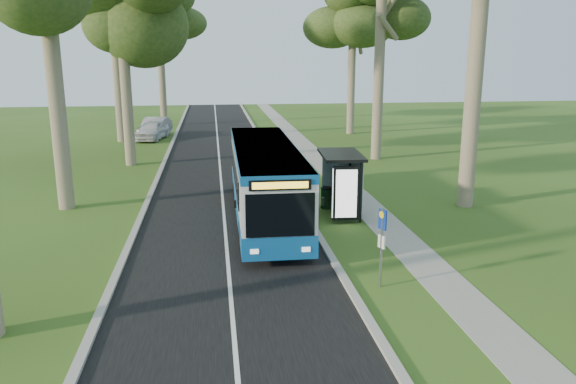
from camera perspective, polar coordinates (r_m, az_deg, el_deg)
name	(u,v)px	position (r m, az deg, el deg)	size (l,w,h in m)	color
ground	(332,260)	(19.21, 4.46, -6.86)	(120.00, 120.00, 0.00)	#314E18
road	(222,192)	(28.37, -6.72, -0.03)	(7.00, 100.00, 0.02)	black
kerb_east	(291,189)	(28.62, 0.30, 0.29)	(0.25, 100.00, 0.12)	#9E9B93
kerb_west	(151,194)	(28.53, -13.77, -0.16)	(0.25, 100.00, 0.12)	#9E9B93
centre_line	(222,192)	(28.37, -6.72, -0.01)	(0.12, 100.00, 0.01)	white
footpath	(348,188)	(29.18, 6.14, 0.38)	(1.50, 100.00, 0.02)	gray
bus	(265,182)	(23.34, -2.34, 1.07)	(2.61, 11.81, 3.12)	white
bus_stop_sign	(382,238)	(16.72, 9.51, -4.65)	(0.16, 0.33, 2.44)	gray
bus_shelter	(346,173)	(23.74, 5.95, 1.89)	(1.88, 3.21, 2.67)	black
litter_bin	(327,198)	(25.28, 3.94, -0.58)	(0.55, 0.55, 0.96)	black
car_white	(152,130)	(46.81, -13.65, 6.12)	(1.82, 4.53, 1.54)	silver
car_silver	(155,128)	(48.09, -13.36, 6.38)	(1.71, 4.90, 1.61)	#A6A8AD
tree_west_e	(159,13)	(55.86, -13.02, 17.34)	(5.20, 5.20, 14.13)	#7A6B56
tree_east_d	(353,15)	(49.10, 6.63, 17.47)	(5.20, 5.20, 13.38)	#7A6B56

